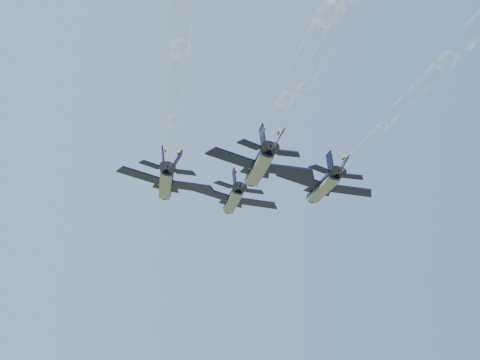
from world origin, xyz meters
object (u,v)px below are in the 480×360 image
object	(u,v)px
jet_left	(166,183)
jet_right	(323,187)
jet_slot	(259,167)
jet_lead	(233,199)

from	to	relation	value
jet_left	jet_right	xyz separation A→B (m)	(20.95, -5.16, 0.00)
jet_slot	jet_right	bearing A→B (deg)	44.06
jet_lead	jet_slot	size ratio (longest dim) A/B	1.00
jet_lead	jet_left	distance (m)	14.58
jet_right	jet_slot	xyz separation A→B (m)	(-12.51, -7.59, 0.00)
jet_lead	jet_slot	xyz separation A→B (m)	(-3.89, -20.52, 0.00)
jet_left	jet_slot	bearing A→B (deg)	-43.65
jet_lead	jet_left	xyz separation A→B (m)	(-12.34, -7.78, 0.00)
jet_right	jet_slot	world-z (taller)	same
jet_right	jet_slot	size ratio (longest dim) A/B	1.00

